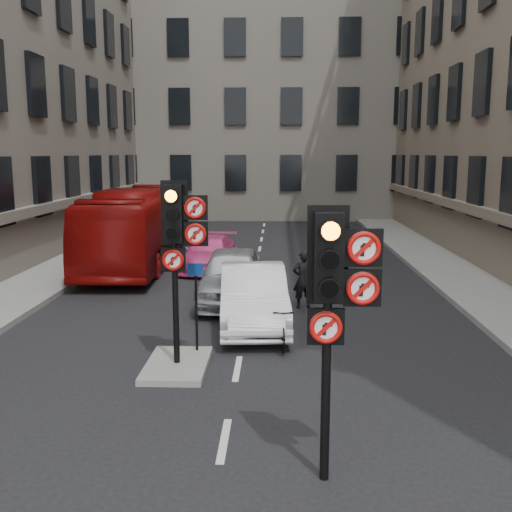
# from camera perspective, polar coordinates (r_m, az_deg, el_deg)

# --- Properties ---
(pavement_left) EXTENTS (3.00, 50.00, 0.16)m
(pavement_left) POSITION_cam_1_polar(r_m,az_deg,el_deg) (20.34, -21.10, -2.59)
(pavement_left) COLOR gray
(pavement_left) RESTS_ON ground
(pavement_right) EXTENTS (3.00, 50.00, 0.16)m
(pavement_right) POSITION_cam_1_polar(r_m,az_deg,el_deg) (19.79, 20.98, -2.91)
(pavement_right) COLOR gray
(pavement_right) RESTS_ON ground
(centre_island) EXTENTS (1.20, 2.00, 0.12)m
(centre_island) POSITION_cam_1_polar(r_m,az_deg,el_deg) (12.15, -7.52, -10.25)
(centre_island) COLOR gray
(centre_island) RESTS_ON ground
(building_far) EXTENTS (30.00, 14.00, 20.00)m
(building_far) POSITION_cam_1_polar(r_m,az_deg,el_deg) (44.64, 1.07, 17.24)
(building_far) COLOR gray
(building_far) RESTS_ON ground
(signal_near) EXTENTS (0.91, 0.40, 3.58)m
(signal_near) POSITION_cam_1_polar(r_m,az_deg,el_deg) (7.46, 7.53, -2.88)
(signal_near) COLOR black
(signal_near) RESTS_ON ground
(signal_far) EXTENTS (0.91, 0.40, 3.58)m
(signal_far) POSITION_cam_1_polar(r_m,az_deg,el_deg) (11.50, -7.40, 2.18)
(signal_far) COLOR black
(signal_far) RESTS_ON centre_island
(car_silver) EXTENTS (1.83, 4.54, 1.55)m
(car_silver) POSITION_cam_1_polar(r_m,az_deg,el_deg) (17.05, -2.28, -1.84)
(car_silver) COLOR #B4B7BC
(car_silver) RESTS_ON ground
(car_white) EXTENTS (1.89, 4.57, 1.47)m
(car_white) POSITION_cam_1_polar(r_m,az_deg,el_deg) (14.73, -0.25, -3.85)
(car_white) COLOR white
(car_white) RESTS_ON ground
(car_pink) EXTENTS (2.02, 4.21, 1.18)m
(car_pink) POSITION_cam_1_polar(r_m,az_deg,el_deg) (21.95, -4.45, 0.28)
(car_pink) COLOR #E2428E
(car_pink) RESTS_ON ground
(bus_red) EXTENTS (2.76, 10.50, 2.91)m
(bus_red) POSITION_cam_1_polar(r_m,az_deg,el_deg) (23.19, -11.13, 2.78)
(bus_red) COLOR maroon
(bus_red) RESTS_ON ground
(motorcycle) EXTENTS (0.49, 1.57, 0.94)m
(motorcycle) POSITION_cam_1_polar(r_m,az_deg,el_deg) (13.18, 2.55, -6.71)
(motorcycle) COLOR black
(motorcycle) RESTS_ON ground
(motorcyclist) EXTENTS (0.65, 0.50, 1.60)m
(motorcyclist) POSITION_cam_1_polar(r_m,az_deg,el_deg) (16.41, 4.51, -2.23)
(motorcyclist) COLOR black
(motorcyclist) RESTS_ON ground
(info_sign) EXTENTS (0.32, 0.10, 1.86)m
(info_sign) POSITION_cam_1_polar(r_m,az_deg,el_deg) (12.44, -5.73, -3.67)
(info_sign) COLOR black
(info_sign) RESTS_ON centre_island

